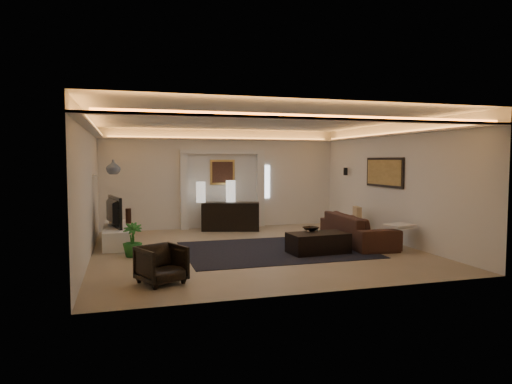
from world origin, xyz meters
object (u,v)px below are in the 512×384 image
object	(u,v)px
console	(231,217)
armchair	(161,264)
coffee_table	(318,244)
sofa	(358,229)

from	to	relation	value
console	armchair	size ratio (longest dim) A/B	2.36
coffee_table	armchair	size ratio (longest dim) A/B	1.84
coffee_table	console	bearing A→B (deg)	103.13
console	coffee_table	world-z (taller)	console
console	armchair	world-z (taller)	console
sofa	coffee_table	xyz separation A→B (m)	(-1.35, -0.73, -0.15)
console	coffee_table	distance (m)	3.79
coffee_table	armchair	distance (m)	3.75
console	sofa	world-z (taller)	console
console	sofa	xyz separation A→B (m)	(2.44, -2.90, -0.04)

